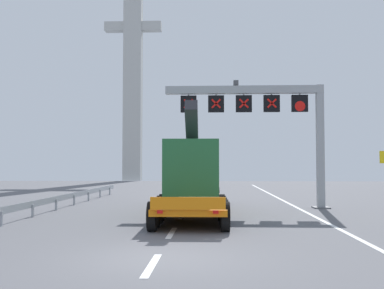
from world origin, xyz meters
name	(u,v)px	position (x,y,z in m)	size (l,w,h in m)	color
ground	(160,259)	(0.00, 0.00, 0.00)	(112.00, 112.00, 0.00)	#5B5B60
lane_markings	(185,211)	(-0.10, 12.24, 0.01)	(0.20, 39.08, 0.01)	silver
edge_line_right	(305,212)	(6.20, 12.00, 0.01)	(0.20, 63.00, 0.01)	silver
overhead_lane_gantry	(266,111)	(4.44, 14.03, 5.55)	(9.30, 0.90, 7.32)	#9EA0A5
heavy_haul_truck_orange	(194,174)	(0.37, 12.21, 1.99)	(3.20, 14.10, 5.30)	orange
guardrail_left	(55,200)	(-7.12, 12.16, 0.56)	(0.13, 28.32, 0.76)	#999EA3
bridge_pylon_distant	(133,54)	(-11.24, 58.07, 20.05)	(9.00, 2.00, 39.32)	#B7B7B2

